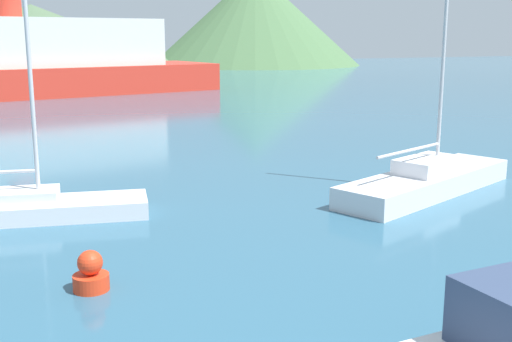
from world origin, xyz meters
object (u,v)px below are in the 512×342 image
object	(u,v)px
sailboat_middle	(427,179)
ferry_distant	(12,62)
sailboat_inner	(20,206)
buoy_marker	(91,274)

from	to	relation	value
sailboat_middle	ferry_distant	xyz separation A→B (m)	(-11.18, 41.78, 2.41)
sailboat_middle	ferry_distant	distance (m)	43.32
sailboat_inner	sailboat_middle	xyz separation A→B (m)	(12.71, -1.93, 0.10)
sailboat_middle	buoy_marker	size ratio (longest dim) A/B	11.41
ferry_distant	buoy_marker	xyz separation A→B (m)	(-0.45, -45.94, -2.54)
sailboat_inner	buoy_marker	world-z (taller)	sailboat_inner
sailboat_inner	buoy_marker	distance (m)	6.18
sailboat_middle	ferry_distant	world-z (taller)	sailboat_middle
sailboat_inner	ferry_distant	size ratio (longest dim) A/B	0.24
buoy_marker	ferry_distant	bearing A→B (deg)	89.43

